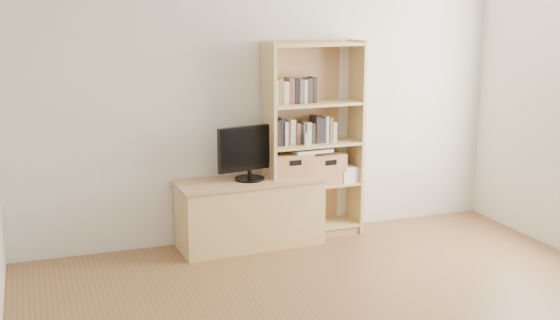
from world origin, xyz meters
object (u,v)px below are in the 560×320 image
bookshelf (314,141)px  basket_left (289,169)px  basket_right (324,168)px  baby_monitor (308,140)px  tv_stand (250,214)px  laptop (310,150)px  television (249,153)px

bookshelf → basket_left: (-0.24, -0.01, -0.24)m
basket_right → baby_monitor: bearing=-156.5°
basket_right → tv_stand: bearing=-177.2°
bookshelf → basket_left: bearing=-178.8°
basket_left → laptop: size_ratio=1.02×
bookshelf → basket_right: 0.28m
basket_right → laptop: laptop is taller
basket_left → laptop: (0.19, -0.01, 0.16)m
baby_monitor → television: bearing=-172.5°
tv_stand → laptop: bearing=2.2°
baby_monitor → basket_left: baby_monitor is taller
television → bookshelf: bearing=-5.9°
bookshelf → television: 0.63m
basket_right → basket_left: bearing=179.2°
laptop → tv_stand: bearing=179.6°
television → basket_left: television is taller
basket_right → bookshelf: bearing=176.6°
television → basket_right: (0.73, 0.07, -0.20)m
baby_monitor → basket_left: 0.32m
baby_monitor → basket_left: (-0.14, 0.09, -0.28)m
tv_stand → basket_left: bearing=5.9°
tv_stand → laptop: (0.58, 0.05, 0.52)m
tv_stand → laptop: laptop is taller
tv_stand → television: bearing=-3.0°
bookshelf → baby_monitor: bookshelf is taller
basket_left → laptop: 0.25m
television → tv_stand: bearing=167.2°
television → laptop: 0.58m
basket_left → basket_right: size_ratio=1.11×
baby_monitor → basket_right: 0.37m
baby_monitor → basket_right: baby_monitor is taller
television → basket_right: size_ratio=1.82×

